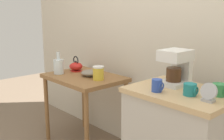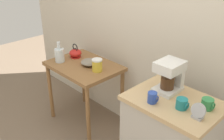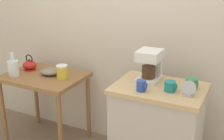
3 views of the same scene
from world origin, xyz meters
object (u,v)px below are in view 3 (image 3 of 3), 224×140
Objects in this scene: canister_enamel at (62,72)px; mug_dark_teal at (170,86)px; glass_carafe_vase at (13,67)px; bowl_stoneware at (51,71)px; coffee_maker at (150,64)px; mug_tall_green at (192,83)px; table_clock at (189,89)px; mug_blue at (141,86)px; teakettle at (30,65)px.

mug_dark_teal reaches higher than canister_enamel.
bowl_stoneware is at bearing 30.75° from glass_carafe_vase.
glass_carafe_vase is 0.90× the size of coffee_maker.
canister_enamel is at bearing -179.28° from coffee_maker.
mug_tall_green is 0.81× the size of table_clock.
mug_tall_green is 0.16m from table_clock.
glass_carafe_vase is 1.59m from mug_dark_teal.
mug_tall_green is (1.41, -0.06, 0.14)m from bowl_stoneware.
mug_blue reaches higher than bowl_stoneware.
glass_carafe_vase is at bearing -163.59° from canister_enamel.
bowl_stoneware is 0.84× the size of glass_carafe_vase.
mug_tall_green reaches higher than teakettle.
glass_carafe_vase is 0.51m from canister_enamel.
glass_carafe_vase is 2.55× the size of mug_dark_teal.
coffee_maker is (1.37, 0.15, 0.19)m from glass_carafe_vase.
mug_dark_teal is at bearing -0.21° from glass_carafe_vase.
canister_enamel is at bearing -13.57° from bowl_stoneware.
teakettle is at bearing 175.64° from bowl_stoneware.
mug_dark_teal is (0.22, -0.16, -0.10)m from coffee_maker.
table_clock is (1.42, -0.22, 0.15)m from bowl_stoneware.
coffee_maker is at bearing 0.72° from canister_enamel.
coffee_maker is at bearing 152.83° from table_clock.
mug_blue is at bearing -12.51° from teakettle.
bowl_stoneware is at bearing 177.53° from mug_tall_green.
glass_carafe_vase reaches higher than mug_tall_green.
teakettle is 1.53× the size of table_clock.
canister_enamel is at bearing -7.89° from teakettle.
canister_enamel reaches higher than bowl_stoneware.
mug_dark_teal is 0.97× the size of mug_tall_green.
coffee_maker reaches higher than mug_tall_green.
mug_blue is at bearing -14.60° from bowl_stoneware.
mug_dark_teal is (1.28, -0.19, 0.14)m from bowl_stoneware.
glass_carafe_vase reaches higher than bowl_stoneware.
canister_enamel is 1.15× the size of table_clock.
mug_dark_teal is at bearing -7.66° from canister_enamel.
teakettle is 1.41m from mug_blue.
teakettle is 1.36m from coffee_maker.
teakettle is 1.94× the size of mug_dark_teal.
canister_enamel is (0.46, -0.06, 0.01)m from teakettle.
coffee_maker reaches higher than mug_dark_teal.
table_clock is (0.14, -0.03, 0.01)m from mug_dark_teal.
canister_enamel is 1.57× the size of mug_blue.
bowl_stoneware is 0.36m from glass_carafe_vase.
bowl_stoneware is at bearing 166.43° from canister_enamel.
table_clock reaches higher than mug_blue.
coffee_maker reaches higher than table_clock.
canister_enamel is 1.46× the size of mug_dark_teal.
mug_dark_teal is at bearing -7.73° from teakettle.
bowl_stoneware is 1.69× the size of table_clock.
coffee_maker is (1.06, -0.03, 0.24)m from bowl_stoneware.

